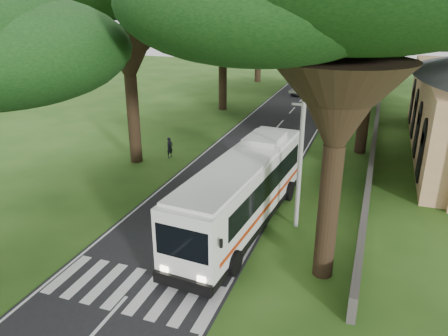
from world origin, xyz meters
TOP-DOWN VIEW (x-y plane):
  - ground at (0.00, 0.00)m, footprint 140.00×140.00m
  - road at (0.00, 25.00)m, footprint 8.00×120.00m
  - crosswalk at (0.00, -2.00)m, footprint 8.00×3.00m
  - property_wall at (9.00, 24.00)m, footprint 0.35×50.00m
  - pole_near at (5.50, 6.00)m, footprint 1.60×0.24m
  - pole_mid at (5.50, 26.00)m, footprint 1.60×0.24m
  - pole_far at (5.50, 46.00)m, footprint 1.60×0.24m
  - tree_l_midb at (-7.50, 30.00)m, footprint 16.07×16.07m
  - tree_l_far at (-8.50, 48.00)m, footprint 14.88×14.88m
  - tree_r_mida at (8.00, 20.00)m, footprint 14.99×14.99m
  - coach_bus at (2.71, 5.14)m, footprint 3.91×13.47m
  - distant_car_a at (-0.80, 41.03)m, footprint 2.30×4.23m
  - distant_car_b at (-2.25, 56.24)m, footprint 2.13×4.22m
  - distant_car_c at (2.02, 54.11)m, footprint 2.66×4.38m
  - pedestrian at (-5.98, 13.68)m, footprint 0.56×0.68m

SIDE VIEW (x-z plane):
  - ground at x=0.00m, z-range 0.00..0.00m
  - crosswalk at x=0.00m, z-range -0.01..0.01m
  - road at x=0.00m, z-range -0.01..0.03m
  - property_wall at x=9.00m, z-range 0.00..1.20m
  - distant_car_c at x=2.02m, z-range 0.03..1.22m
  - distant_car_b at x=-2.25m, z-range 0.03..1.36m
  - distant_car_a at x=-0.80m, z-range 0.03..1.39m
  - pedestrian at x=-5.98m, z-range 0.00..1.62m
  - coach_bus at x=2.71m, z-range 0.15..4.07m
  - pole_near at x=5.50m, z-range 0.18..8.18m
  - pole_mid at x=5.50m, z-range 0.18..8.18m
  - pole_far at x=5.50m, z-range 0.18..8.18m
  - tree_l_midb at x=-7.50m, z-range 3.61..17.79m
  - tree_r_mida at x=8.00m, z-range 3.90..18.25m
  - tree_l_far at x=-8.50m, z-range 4.07..18.74m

